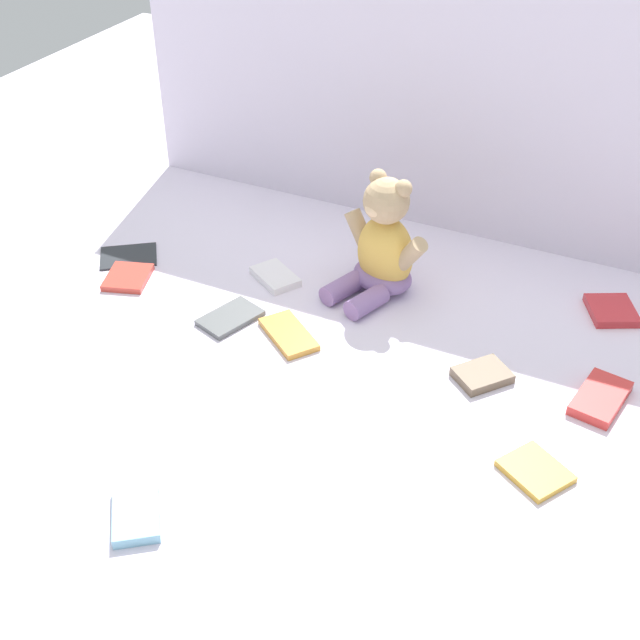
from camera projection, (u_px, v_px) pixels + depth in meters
name	position (u px, v px, depth m)	size (l,w,h in m)	color
ground_plane	(340.00, 333.00, 1.65)	(3.20, 3.20, 0.00)	silver
backdrop_drape	(435.00, 105.00, 1.84)	(1.45, 0.03, 0.58)	silver
teddy_bear	(382.00, 249.00, 1.72)	(0.21, 0.22, 0.26)	#E5B24C
book_case_0	(535.00, 471.00, 1.34)	(0.09, 0.10, 0.01)	gold
book_case_1	(612.00, 311.00, 1.70)	(0.09, 0.10, 0.02)	red
book_case_2	(128.00, 277.00, 1.80)	(0.09, 0.10, 0.01)	#BF3C2F
book_case_3	(230.00, 318.00, 1.68)	(0.08, 0.12, 0.01)	#505354
book_case_4	(482.00, 375.00, 1.53)	(0.07, 0.10, 0.02)	brown
book_case_5	(289.00, 334.00, 1.63)	(0.07, 0.14, 0.01)	#C98731
book_case_6	(128.00, 255.00, 1.87)	(0.10, 0.12, 0.01)	#292C30
book_case_7	(600.00, 398.00, 1.48)	(0.07, 0.13, 0.02)	red
book_case_8	(275.00, 277.00, 1.80)	(0.07, 0.11, 0.02)	white
book_case_9	(136.00, 513.00, 1.27)	(0.07, 0.11, 0.02)	#7CB8D2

